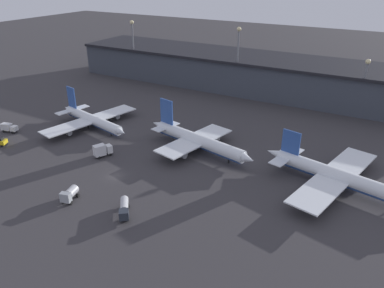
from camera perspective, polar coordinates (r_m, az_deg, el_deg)
name	(u,v)px	position (r m, az deg, el deg)	size (l,w,h in m)	color
ground	(116,176)	(102.95, -11.56, -4.78)	(600.00, 600.00, 0.00)	#383538
terminal_building	(246,72)	(174.28, 8.28, 10.82)	(165.17, 31.10, 15.01)	#3D424C
airplane_0	(92,120)	(134.12, -15.02, 3.60)	(35.20, 35.85, 12.23)	white
airplane_1	(198,141)	(112.84, 0.86, 0.53)	(39.74, 28.01, 13.35)	white
airplane_2	(340,177)	(100.76, 21.64, -4.76)	(42.39, 38.31, 11.74)	white
service_vehicle_0	(9,127)	(140.89, -26.15, 2.28)	(5.93, 3.23, 2.92)	white
service_vehicle_2	(124,208)	(86.97, -10.30, -9.60)	(6.08, 7.04, 2.74)	#282D38
service_vehicle_3	(70,194)	(94.82, -18.14, -7.25)	(3.56, 5.32, 3.06)	#9EA3A8
service_vehicle_4	(102,150)	(112.99, -13.54, -0.91)	(4.18, 5.80, 3.88)	white
lamp_post_0	(133,44)	(185.68, -8.95, 14.89)	(1.80, 1.80, 28.27)	slate
lamp_post_1	(238,55)	(158.69, 6.98, 13.38)	(1.80, 1.80, 29.11)	slate
lamp_post_2	(364,80)	(148.44, 24.77, 8.78)	(1.80, 1.80, 21.72)	slate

